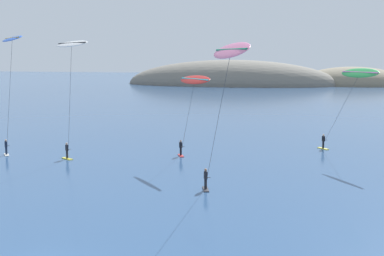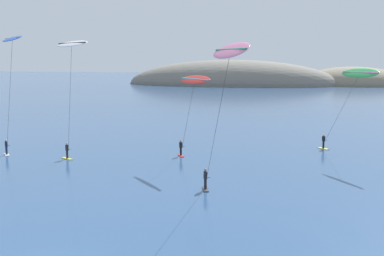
{
  "view_description": "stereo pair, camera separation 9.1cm",
  "coord_description": "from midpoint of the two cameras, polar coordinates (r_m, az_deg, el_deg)",
  "views": [
    {
      "loc": [
        12.61,
        -19.13,
        10.32
      ],
      "look_at": [
        1.1,
        26.19,
        3.46
      ],
      "focal_mm": 45.0,
      "sensor_mm": 36.0,
      "label": 1
    },
    {
      "loc": [
        12.7,
        -19.11,
        10.32
      ],
      "look_at": [
        1.1,
        26.19,
        3.46
      ],
      "focal_mm": 45.0,
      "sensor_mm": 36.0,
      "label": 2
    }
  ],
  "objects": [
    {
      "name": "headland_island",
      "position": [
        187.45,
        7.98,
        5.11
      ],
      "size": [
        106.56,
        40.78,
        18.99
      ],
      "color": "#7A705B",
      "rests_on": "ground"
    },
    {
      "name": "kitesurfer_red",
      "position": [
        47.68,
        0.24,
        5.05
      ],
      "size": [
        4.9,
        5.28,
        8.65
      ],
      "color": "red",
      "rests_on": "ground"
    },
    {
      "name": "kitesurfer_pink",
      "position": [
        32.36,
        4.42,
        7.98
      ],
      "size": [
        5.12,
        7.88,
        11.4
      ],
      "color": "#2D2D33",
      "rests_on": "ground"
    },
    {
      "name": "kitesurfer_green",
      "position": [
        52.03,
        18.99,
        5.53
      ],
      "size": [
        5.91,
        7.79,
        9.33
      ],
      "color": "yellow",
      "rests_on": "ground"
    },
    {
      "name": "kitesurfer_blue",
      "position": [
        50.25,
        -20.54,
        8.76
      ],
      "size": [
        6.28,
        5.62,
        12.5
      ],
      "color": "silver",
      "rests_on": "ground"
    },
    {
      "name": "kitesurfer_white",
      "position": [
        48.34,
        -14.07,
        8.84
      ],
      "size": [
        5.88,
        4.99,
        12.03
      ],
      "color": "yellow",
      "rests_on": "ground"
    }
  ]
}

